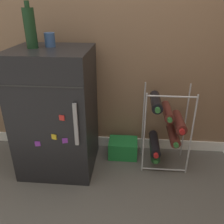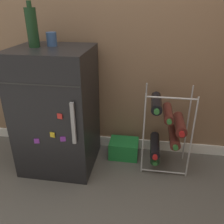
# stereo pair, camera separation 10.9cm
# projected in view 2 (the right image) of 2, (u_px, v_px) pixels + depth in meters

# --- Properties ---
(ground_plane) EXTENTS (14.00, 14.00, 0.00)m
(ground_plane) POSITION_uv_depth(u_px,v_px,m) (98.00, 192.00, 1.68)
(ground_plane) COLOR #56544F
(mini_fridge) EXTENTS (0.55, 0.53, 0.94)m
(mini_fridge) POSITION_uv_depth(u_px,v_px,m) (57.00, 111.00, 1.80)
(mini_fridge) COLOR black
(mini_fridge) RESTS_ON ground_plane
(wine_rack) EXTENTS (0.35, 0.33, 0.66)m
(wine_rack) POSITION_uv_depth(u_px,v_px,m) (165.00, 130.00, 1.81)
(wine_rack) COLOR #B2B2B7
(wine_rack) RESTS_ON ground_plane
(soda_box) EXTENTS (0.24, 0.18, 0.15)m
(soda_box) POSITION_uv_depth(u_px,v_px,m) (124.00, 148.00, 2.04)
(soda_box) COLOR #1E7F38
(soda_box) RESTS_ON ground_plane
(fridge_top_cup) EXTENTS (0.07, 0.07, 0.09)m
(fridge_top_cup) POSITION_uv_depth(u_px,v_px,m) (52.00, 39.00, 1.64)
(fridge_top_cup) COLOR #335184
(fridge_top_cup) RESTS_ON mini_fridge
(fridge_top_bottle) EXTENTS (0.08, 0.08, 0.29)m
(fridge_top_bottle) POSITION_uv_depth(u_px,v_px,m) (32.00, 27.00, 1.57)
(fridge_top_bottle) COLOR #19381E
(fridge_top_bottle) RESTS_ON mini_fridge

